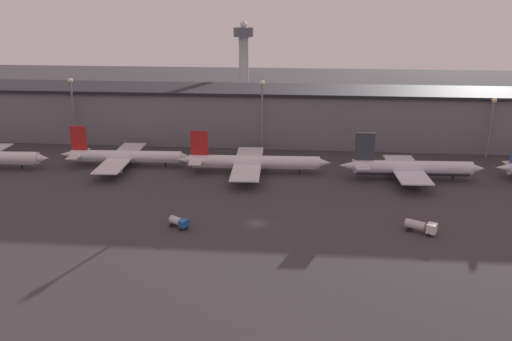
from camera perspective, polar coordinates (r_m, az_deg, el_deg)
name	(u,v)px	position (r m, az deg, el deg)	size (l,w,h in m)	color
ground	(257,223)	(123.62, 0.12, -6.07)	(600.00, 600.00, 0.00)	#383538
terminal_building	(274,115)	(193.41, 2.10, 6.37)	(252.42, 26.05, 20.56)	slate
airplane_1	(125,157)	(170.15, -14.77, 1.55)	(44.19, 34.44, 13.37)	silver
airplane_2	(253,162)	(158.02, -0.40, 0.94)	(49.19, 34.99, 13.53)	silver
airplane_3	(411,168)	(158.86, 17.30, 0.26)	(43.97, 28.17, 14.64)	silver
service_vehicle_0	(179,222)	(122.28, -8.81, -5.82)	(5.36, 4.44, 2.57)	#195199
service_vehicle_1	(421,226)	(124.37, 18.31, -6.06)	(7.42, 5.31, 2.95)	white
lamp_post_0	(73,104)	(195.59, -20.20, 7.15)	(1.80, 1.80, 25.70)	slate
lamp_post_1	(262,107)	(177.74, 0.71, 7.24)	(1.80, 1.80, 25.78)	slate
lamp_post_2	(491,119)	(189.49, 25.31, 5.36)	(1.80, 1.80, 21.09)	slate
control_tower	(244,62)	(233.86, -1.41, 12.25)	(9.00, 9.00, 43.47)	#99999E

